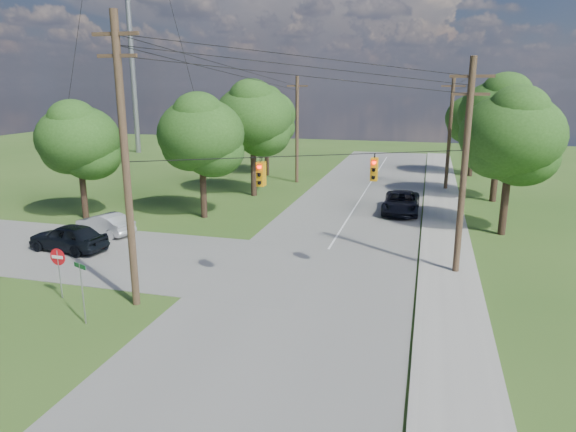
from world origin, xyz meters
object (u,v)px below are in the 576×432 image
(pole_ne, at_px, (464,166))
(car_main_north, at_px, (401,202))
(car_cross_silver, at_px, (105,224))
(car_cross_dark, at_px, (68,237))
(pole_north_e, at_px, (450,132))
(pole_north_w, at_px, (297,129))
(do_not_enter_sign, at_px, (58,262))
(pole_sw, at_px, (125,161))

(pole_ne, distance_m, car_main_north, 13.34)
(car_cross_silver, xyz_separation_m, car_main_north, (17.70, 10.73, 0.09))
(car_cross_dark, distance_m, car_cross_silver, 3.45)
(car_cross_dark, bearing_deg, pole_north_e, 145.71)
(pole_north_e, relative_size, car_main_north, 1.80)
(pole_ne, distance_m, pole_north_e, 22.00)
(car_cross_silver, bearing_deg, pole_ne, 102.02)
(pole_north_w, height_order, do_not_enter_sign, pole_north_w)
(pole_north_e, distance_m, car_cross_silver, 29.89)
(pole_sw, distance_m, pole_north_e, 32.55)
(pole_north_w, xyz_separation_m, car_cross_dark, (-7.22, -24.14, -4.30))
(pole_north_e, xyz_separation_m, pole_north_w, (-13.90, 0.00, 0.00))
(car_cross_silver, xyz_separation_m, do_not_enter_sign, (4.05, -9.20, 0.98))
(pole_sw, bearing_deg, car_cross_dark, 144.40)
(car_cross_silver, relative_size, do_not_enter_sign, 1.78)
(pole_ne, bearing_deg, car_cross_silver, 176.47)
(pole_north_w, bearing_deg, do_not_enter_sign, -96.02)
(pole_sw, distance_m, pole_north_w, 29.62)
(pole_sw, relative_size, car_cross_silver, 2.92)
(car_cross_silver, height_order, do_not_enter_sign, do_not_enter_sign)
(pole_sw, height_order, car_main_north, pole_sw)
(pole_sw, distance_m, do_not_enter_sign, 5.77)
(pole_sw, relative_size, pole_north_w, 1.20)
(car_cross_silver, bearing_deg, car_cross_dark, 15.22)
(do_not_enter_sign, bearing_deg, pole_ne, 25.73)
(pole_ne, height_order, pole_north_e, pole_ne)
(pole_north_w, height_order, car_main_north, pole_north_w)
(pole_sw, xyz_separation_m, car_cross_silver, (-7.60, 8.90, -5.52))
(pole_sw, distance_m, pole_ne, 15.51)
(pole_north_e, height_order, do_not_enter_sign, pole_north_e)
(car_cross_dark, distance_m, car_main_north, 22.69)
(car_cross_dark, relative_size, car_cross_silver, 1.14)
(pole_north_w, relative_size, do_not_enter_sign, 4.33)
(pole_ne, xyz_separation_m, car_main_north, (-3.40, 12.03, -4.66))
(pole_north_w, distance_m, do_not_enter_sign, 30.26)
(pole_north_e, xyz_separation_m, car_main_north, (-3.40, -9.97, -4.33))
(pole_ne, bearing_deg, car_main_north, 105.78)
(car_cross_dark, distance_m, do_not_enter_sign, 7.10)
(car_main_north, bearing_deg, car_cross_silver, -148.81)
(car_main_north, height_order, do_not_enter_sign, do_not_enter_sign)
(pole_north_w, bearing_deg, pole_north_e, 0.00)
(pole_sw, height_order, pole_ne, pole_sw)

